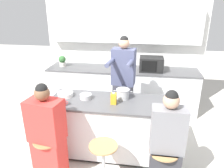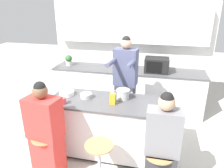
{
  "view_description": "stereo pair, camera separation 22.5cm",
  "coord_description": "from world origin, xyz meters",
  "px_view_note": "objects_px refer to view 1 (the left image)",
  "views": [
    {
      "loc": [
        0.44,
        -2.9,
        2.34
      ],
      "look_at": [
        0.0,
        0.07,
        1.17
      ],
      "focal_mm": 35.0,
      "sensor_mm": 36.0,
      "label": 1
    },
    {
      "loc": [
        0.66,
        -2.86,
        2.34
      ],
      "look_at": [
        0.0,
        0.07,
        1.17
      ],
      "focal_mm": 35.0,
      "sensor_mm": 36.0,
      "label": 2
    }
  ],
  "objects_px": {
    "person_seated_near": "(166,149)",
    "microwave": "(151,64)",
    "person_cooking": "(123,89)",
    "bar_stool_center": "(104,163)",
    "coffee_cup_near": "(63,103)",
    "cooking_pot": "(123,94)",
    "juice_carton": "(114,99)",
    "potted_plant": "(62,61)",
    "kitchen_island": "(111,127)",
    "bar_stool_leftmost": "(49,157)",
    "fruit_bowl": "(65,94)",
    "person_wrapped_blanket": "(48,137)"
  },
  "relations": [
    {
      "from": "bar_stool_leftmost",
      "to": "bar_stool_center",
      "type": "height_order",
      "value": "same"
    },
    {
      "from": "person_seated_near",
      "to": "coffee_cup_near",
      "type": "height_order",
      "value": "person_seated_near"
    },
    {
      "from": "bar_stool_leftmost",
      "to": "juice_carton",
      "type": "height_order",
      "value": "juice_carton"
    },
    {
      "from": "juice_carton",
      "to": "coffee_cup_near",
      "type": "bearing_deg",
      "value": -167.26
    },
    {
      "from": "person_cooking",
      "to": "cooking_pot",
      "type": "xyz_separation_m",
      "value": [
        0.04,
        -0.41,
        0.09
      ]
    },
    {
      "from": "kitchen_island",
      "to": "microwave",
      "type": "bearing_deg",
      "value": 68.5
    },
    {
      "from": "person_cooking",
      "to": "potted_plant",
      "type": "bearing_deg",
      "value": 151.89
    },
    {
      "from": "coffee_cup_near",
      "to": "microwave",
      "type": "height_order",
      "value": "microwave"
    },
    {
      "from": "microwave",
      "to": "juice_carton",
      "type": "bearing_deg",
      "value": -109.15
    },
    {
      "from": "juice_carton",
      "to": "person_cooking",
      "type": "bearing_deg",
      "value": 83.05
    },
    {
      "from": "person_cooking",
      "to": "microwave",
      "type": "relative_size",
      "value": 3.72
    },
    {
      "from": "person_cooking",
      "to": "fruit_bowl",
      "type": "bearing_deg",
      "value": -144.13
    },
    {
      "from": "cooking_pot",
      "to": "juice_carton",
      "type": "relative_size",
      "value": 1.64
    },
    {
      "from": "bar_stool_center",
      "to": "coffee_cup_near",
      "type": "xyz_separation_m",
      "value": [
        -0.66,
        0.44,
        0.62
      ]
    },
    {
      "from": "cooking_pot",
      "to": "kitchen_island",
      "type": "bearing_deg",
      "value": -140.58
    },
    {
      "from": "kitchen_island",
      "to": "coffee_cup_near",
      "type": "distance_m",
      "value": 0.86
    },
    {
      "from": "person_cooking",
      "to": "bar_stool_center",
      "type": "bearing_deg",
      "value": -88.44
    },
    {
      "from": "person_cooking",
      "to": "person_wrapped_blanket",
      "type": "distance_m",
      "value": 1.49
    },
    {
      "from": "kitchen_island",
      "to": "bar_stool_center",
      "type": "bearing_deg",
      "value": -90.0
    },
    {
      "from": "cooking_pot",
      "to": "juice_carton",
      "type": "height_order",
      "value": "juice_carton"
    },
    {
      "from": "person_cooking",
      "to": "microwave",
      "type": "bearing_deg",
      "value": 71.25
    },
    {
      "from": "coffee_cup_near",
      "to": "potted_plant",
      "type": "xyz_separation_m",
      "value": [
        -0.69,
        1.82,
        0.09
      ]
    },
    {
      "from": "bar_stool_leftmost",
      "to": "microwave",
      "type": "height_order",
      "value": "microwave"
    },
    {
      "from": "bar_stool_leftmost",
      "to": "person_wrapped_blanket",
      "type": "bearing_deg",
      "value": 60.92
    },
    {
      "from": "fruit_bowl",
      "to": "person_cooking",
      "type": "bearing_deg",
      "value": 28.62
    },
    {
      "from": "person_wrapped_blanket",
      "to": "coffee_cup_near",
      "type": "bearing_deg",
      "value": 87.45
    },
    {
      "from": "kitchen_island",
      "to": "person_wrapped_blanket",
      "type": "xyz_separation_m",
      "value": [
        -0.74,
        -0.65,
        0.2
      ]
    },
    {
      "from": "bar_stool_center",
      "to": "person_seated_near",
      "type": "distance_m",
      "value": 0.83
    },
    {
      "from": "microwave",
      "to": "person_seated_near",
      "type": "bearing_deg",
      "value": -85.66
    },
    {
      "from": "bar_stool_center",
      "to": "person_cooking",
      "type": "distance_m",
      "value": 1.34
    },
    {
      "from": "kitchen_island",
      "to": "person_cooking",
      "type": "relative_size",
      "value": 1.04
    },
    {
      "from": "person_seated_near",
      "to": "microwave",
      "type": "distance_m",
      "value": 2.24
    },
    {
      "from": "person_seated_near",
      "to": "microwave",
      "type": "bearing_deg",
      "value": 94.24
    },
    {
      "from": "fruit_bowl",
      "to": "kitchen_island",
      "type": "bearing_deg",
      "value": -5.84
    },
    {
      "from": "juice_carton",
      "to": "fruit_bowl",
      "type": "bearing_deg",
      "value": 169.14
    },
    {
      "from": "cooking_pot",
      "to": "bar_stool_leftmost",
      "type": "bearing_deg",
      "value": -138.99
    },
    {
      "from": "bar_stool_leftmost",
      "to": "person_cooking",
      "type": "xyz_separation_m",
      "value": [
        0.87,
        1.2,
        0.56
      ]
    },
    {
      "from": "person_cooking",
      "to": "microwave",
      "type": "xyz_separation_m",
      "value": [
        0.48,
        0.99,
        0.18
      ]
    },
    {
      "from": "person_cooking",
      "to": "person_seated_near",
      "type": "bearing_deg",
      "value": -54.15
    },
    {
      "from": "bar_stool_center",
      "to": "cooking_pot",
      "type": "distance_m",
      "value": 1.05
    },
    {
      "from": "microwave",
      "to": "fruit_bowl",
      "type": "bearing_deg",
      "value": -132.57
    },
    {
      "from": "bar_stool_leftmost",
      "to": "microwave",
      "type": "distance_m",
      "value": 2.69
    },
    {
      "from": "person_seated_near",
      "to": "person_cooking",
      "type": "bearing_deg",
      "value": 118.51
    },
    {
      "from": "coffee_cup_near",
      "to": "fruit_bowl",
      "type": "bearing_deg",
      "value": 104.44
    },
    {
      "from": "kitchen_island",
      "to": "potted_plant",
      "type": "xyz_separation_m",
      "value": [
        -1.34,
        1.58,
        0.59
      ]
    },
    {
      "from": "bar_stool_leftmost",
      "to": "coffee_cup_near",
      "type": "bearing_deg",
      "value": 77.7
    },
    {
      "from": "bar_stool_center",
      "to": "cooking_pot",
      "type": "bearing_deg",
      "value": 78.85
    },
    {
      "from": "microwave",
      "to": "person_cooking",
      "type": "bearing_deg",
      "value": -116.0
    },
    {
      "from": "bar_stool_leftmost",
      "to": "bar_stool_center",
      "type": "distance_m",
      "value": 0.75
    },
    {
      "from": "juice_carton",
      "to": "person_seated_near",
      "type": "bearing_deg",
      "value": -38.34
    }
  ]
}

